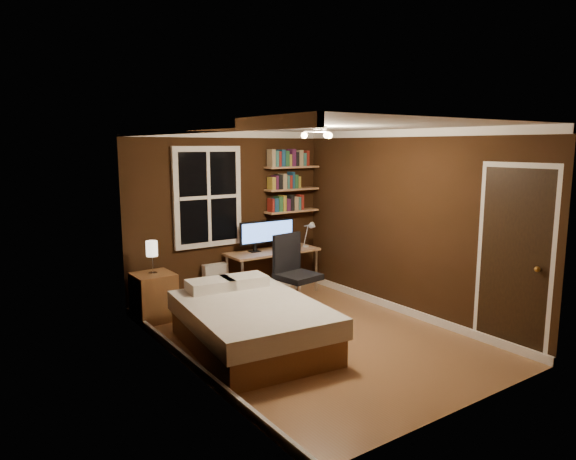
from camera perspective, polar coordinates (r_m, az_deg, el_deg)
floor at (r=6.33m, az=2.78°, el=-11.81°), size 4.20×4.20×0.00m
wall_back at (r=7.75m, az=-6.63°, el=1.62°), size 3.20×0.04×2.50m
wall_left at (r=5.19m, az=-11.27°, el=-2.34°), size 0.04×4.20×2.50m
wall_right at (r=7.07m, az=13.21°, el=0.69°), size 0.04×4.20×2.50m
ceiling at (r=5.91m, az=2.98°, el=11.42°), size 3.20×4.20×0.02m
window at (r=7.52m, az=-8.90°, el=3.64°), size 1.06×0.06×1.46m
door at (r=6.19m, az=23.75°, el=-3.20°), size 0.03×0.82×2.05m
door_knob at (r=6.02m, az=25.96°, el=-3.95°), size 0.06×0.06×0.06m
ceiling_fixture at (r=5.83m, az=3.58°, el=10.46°), size 0.44×0.44×0.18m
bookshelf_lower at (r=8.21m, az=0.44°, el=2.11°), size 0.92×0.22×0.03m
books_row_lower at (r=8.19m, az=0.44°, el=3.01°), size 0.54×0.16×0.23m
bookshelf_middle at (r=8.17m, az=0.44°, el=4.55°), size 0.92×0.22×0.03m
books_row_middle at (r=8.16m, az=0.44°, el=5.46°), size 0.54×0.16×0.23m
bookshelf_upper at (r=8.15m, az=0.45°, el=7.00°), size 0.92×0.22×0.03m
books_row_upper at (r=8.14m, az=0.45°, el=7.92°), size 0.66×0.16×0.23m
bed at (r=5.95m, az=-4.10°, el=-10.35°), size 1.59×2.08×0.66m
nightstand at (r=7.06m, az=-14.68°, el=-7.18°), size 0.51×0.51×0.63m
bedside_lamp at (r=6.93m, az=-14.86°, el=-2.96°), size 0.15×0.15×0.43m
radiator at (r=7.71m, az=-8.06°, el=-5.80°), size 0.37×0.13×0.56m
desk at (r=7.90m, az=-1.71°, el=-2.73°), size 1.46×0.55×0.69m
monitor_left at (r=7.76m, az=-3.72°, el=-0.74°), size 0.51×0.12×0.47m
monitor_right at (r=8.00m, az=-0.95°, el=-0.42°), size 0.51×0.12×0.47m
desk_lamp at (r=8.07m, az=2.34°, el=-0.44°), size 0.14×0.32×0.44m
office_chair at (r=6.98m, az=0.79°, el=-6.02°), size 0.61×0.61×1.11m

